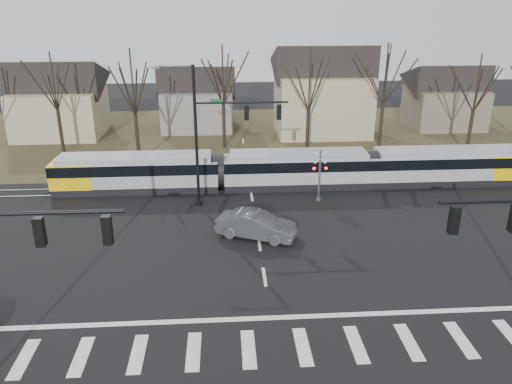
{
  "coord_description": "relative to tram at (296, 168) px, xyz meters",
  "views": [
    {
      "loc": [
        -2.07,
        -21.83,
        14.37
      ],
      "look_at": [
        0.0,
        9.0,
        2.3
      ],
      "focal_mm": 35.0,
      "sensor_mm": 36.0,
      "label": 1
    }
  ],
  "objects": [
    {
      "name": "rail_crossing_signal",
      "position": [
        1.32,
        -3.21,
        0.31
      ],
      "size": [
        1.08,
        0.36,
        4.0
      ],
      "color": "#59595B",
      "rests_on": "ground"
    },
    {
      "name": "tree_row",
      "position": [
        -1.68,
        10.0,
        3.42
      ],
      "size": [
        59.2,
        7.2,
        10.0
      ],
      "color": "black",
      "rests_on": "ground"
    },
    {
      "name": "house_a",
      "position": [
        -23.68,
        18.0,
        2.89
      ],
      "size": [
        9.72,
        8.64,
        8.6
      ],
      "color": "tan",
      "rests_on": "ground"
    },
    {
      "name": "house_d",
      "position": [
        20.32,
        19.0,
        2.39
      ],
      "size": [
        8.64,
        7.56,
        7.65
      ],
      "color": "brown",
      "rests_on": "ground"
    },
    {
      "name": "sedan",
      "position": [
        -3.8,
        -9.07,
        -0.74
      ],
      "size": [
        5.39,
        6.36,
        1.68
      ],
      "primitive_type": "imported",
      "rotation": [
        0.0,
        0.0,
        1.18
      ],
      "color": "#3F4245",
      "rests_on": "ground"
    },
    {
      "name": "lane_dashes",
      "position": [
        -3.68,
        -0.0,
        -1.57
      ],
      "size": [
        0.18,
        30.0,
        0.01
      ],
      "color": "silver",
      "rests_on": "ground"
    },
    {
      "name": "stop_line",
      "position": [
        -3.68,
        -17.8,
        -1.57
      ],
      "size": [
        28.0,
        0.35,
        0.01
      ],
      "primitive_type": "cube",
      "color": "silver",
      "rests_on": "ground"
    },
    {
      "name": "tram",
      "position": [
        0.0,
        0.0,
        0.0
      ],
      "size": [
        38.16,
        2.83,
        2.89
      ],
      "color": "gray",
      "rests_on": "ground"
    },
    {
      "name": "ground",
      "position": [
        -3.68,
        -16.0,
        -1.58
      ],
      "size": [
        140.0,
        140.0,
        0.0
      ],
      "primitive_type": "plane",
      "color": "black"
    },
    {
      "name": "house_b",
      "position": [
        -8.68,
        20.0,
        2.39
      ],
      "size": [
        8.64,
        7.56,
        7.65
      ],
      "color": "slate",
      "rests_on": "ground"
    },
    {
      "name": "grass_verge",
      "position": [
        -3.68,
        16.0,
        -1.57
      ],
      "size": [
        140.0,
        28.0,
        0.01
      ],
      "primitive_type": "cube",
      "color": "#38331E",
      "rests_on": "ground"
    },
    {
      "name": "house_c",
      "position": [
        5.32,
        17.0,
        3.66
      ],
      "size": [
        10.8,
        8.64,
        10.1
      ],
      "color": "tan",
      "rests_on": "ground"
    },
    {
      "name": "signal_pole_far",
      "position": [
        -6.09,
        -3.5,
        4.12
      ],
      "size": [
        9.28,
        0.44,
        10.2
      ],
      "color": "black",
      "rests_on": "ground"
    },
    {
      "name": "crosswalk",
      "position": [
        -3.68,
        -20.0,
        -1.57
      ],
      "size": [
        27.0,
        2.6,
        0.01
      ],
      "color": "silver",
      "rests_on": "ground"
    },
    {
      "name": "rail_pair",
      "position": [
        -3.68,
        -0.2,
        -1.55
      ],
      "size": [
        90.0,
        1.52,
        0.06
      ],
      "color": "#59595E",
      "rests_on": "ground"
    }
  ]
}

